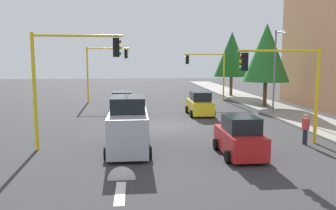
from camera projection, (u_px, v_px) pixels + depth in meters
ground_plane at (170, 125)px, 24.50m from camera, size 120.00×120.00×0.00m
sidewalk_kerb at (283, 111)px, 30.42m from camera, size 80.00×4.00×0.15m
lane_arrow_near at (121, 185)px, 12.85m from camera, size 2.40×1.10×1.10m
traffic_signal_far_left at (208, 67)px, 38.35m from camera, size 0.36×4.59×5.32m
traffic_signal_near_right at (69, 68)px, 17.48m from camera, size 0.36×4.59×5.97m
traffic_signal_far_right at (104, 63)px, 37.21m from camera, size 0.36×4.59×5.94m
traffic_signal_near_left at (285, 76)px, 18.62m from camera, size 0.36×4.59×5.24m
street_lamp_curbside at (277, 63)px, 28.36m from camera, size 2.15×0.28×7.00m
tree_roadside_far at (232, 54)px, 42.47m from camera, size 4.35×4.35×7.96m
tree_roadside_mid at (266, 53)px, 32.65m from camera, size 4.37×4.37×7.99m
delivery_van_silver at (128, 126)px, 17.51m from camera, size 4.80×2.22×2.77m
car_red at (240, 138)px, 16.63m from camera, size 3.75×1.96×1.98m
car_white at (122, 105)px, 28.57m from camera, size 3.90×2.12×1.98m
car_yellow at (200, 104)px, 28.87m from camera, size 3.94×2.02×1.98m
pedestrian_crossing at (306, 128)px, 18.83m from camera, size 0.40×0.24×1.70m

